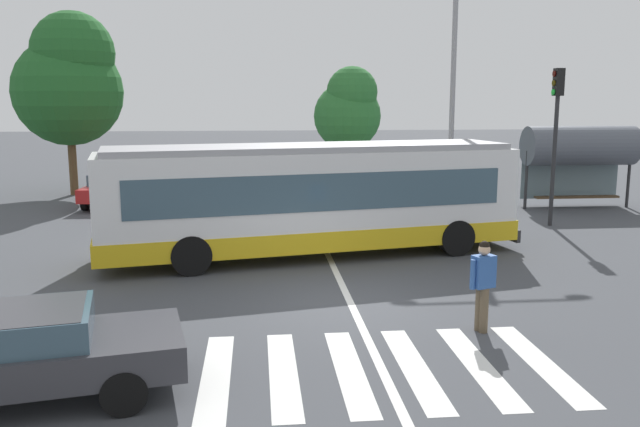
% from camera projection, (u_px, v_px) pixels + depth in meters
% --- Properties ---
extents(ground_plane, '(160.00, 160.00, 0.00)m').
position_uv_depth(ground_plane, '(342.00, 303.00, 13.82)').
color(ground_plane, '#424449').
extents(city_transit_bus, '(11.79, 4.74, 3.06)m').
position_uv_depth(city_transit_bus, '(312.00, 199.00, 17.77)').
color(city_transit_bus, black).
rests_on(city_transit_bus, ground_plane).
extents(pedestrian_crossing_street, '(0.55, 0.38, 1.72)m').
position_uv_depth(pedestrian_crossing_street, '(483.00, 281.00, 11.94)').
color(pedestrian_crossing_street, brown).
rests_on(pedestrian_crossing_street, ground_plane).
extents(foreground_sedan, '(4.76, 2.64, 1.35)m').
position_uv_depth(foreground_sedan, '(17.00, 351.00, 9.15)').
color(foreground_sedan, black).
rests_on(foreground_sedan, ground_plane).
extents(parked_car_red, '(2.08, 4.60, 1.35)m').
position_uv_depth(parked_car_red, '(115.00, 186.00, 26.62)').
color(parked_car_red, black).
rests_on(parked_car_red, ground_plane).
extents(parked_car_black, '(2.08, 4.60, 1.35)m').
position_uv_depth(parked_car_black, '(183.00, 187.00, 26.55)').
color(parked_car_black, black).
rests_on(parked_car_black, ground_plane).
extents(parked_car_charcoal, '(2.22, 4.64, 1.35)m').
position_uv_depth(parked_car_charcoal, '(245.00, 184.00, 27.36)').
color(parked_car_charcoal, black).
rests_on(parked_car_charcoal, ground_plane).
extents(parked_car_white, '(2.17, 4.63, 1.35)m').
position_uv_depth(parked_car_white, '(315.00, 183.00, 27.62)').
color(parked_car_white, black).
rests_on(parked_car_white, ground_plane).
extents(parked_car_champagne, '(2.08, 4.60, 1.35)m').
position_uv_depth(parked_car_champagne, '(377.00, 183.00, 27.56)').
color(parked_car_champagne, black).
rests_on(parked_car_champagne, ground_plane).
extents(parked_car_teal, '(2.02, 4.57, 1.35)m').
position_uv_depth(parked_car_teal, '(436.00, 182.00, 27.86)').
color(parked_car_teal, black).
rests_on(parked_car_teal, ground_plane).
extents(traffic_light_far_corner, '(0.33, 0.32, 5.28)m').
position_uv_depth(traffic_light_far_corner, '(556.00, 122.00, 21.71)').
color(traffic_light_far_corner, '#28282B').
rests_on(traffic_light_far_corner, ground_plane).
extents(bus_stop_shelter, '(4.36, 1.54, 3.25)m').
position_uv_depth(bus_stop_shelter, '(580.00, 147.00, 25.53)').
color(bus_stop_shelter, '#28282B').
rests_on(bus_stop_shelter, ground_plane).
extents(twin_arm_street_lamp, '(4.48, 0.32, 10.25)m').
position_uv_depth(twin_arm_street_lamp, '(454.00, 48.00, 24.65)').
color(twin_arm_street_lamp, '#939399').
rests_on(twin_arm_street_lamp, ground_plane).
extents(background_tree_left, '(4.77, 4.77, 8.07)m').
position_uv_depth(background_tree_left, '(70.00, 80.00, 28.67)').
color(background_tree_left, brown).
rests_on(background_tree_left, ground_plane).
extents(background_tree_right, '(3.26, 3.26, 5.85)m').
position_uv_depth(background_tree_right, '(349.00, 109.00, 31.39)').
color(background_tree_right, brown).
rests_on(background_tree_right, ground_plane).
extents(crosswalk_painted_stripes, '(5.71, 3.37, 0.01)m').
position_uv_depth(crosswalk_painted_stripes, '(382.00, 369.00, 10.41)').
color(crosswalk_painted_stripes, silver).
rests_on(crosswalk_painted_stripes, ground_plane).
extents(lane_center_line, '(0.16, 24.00, 0.01)m').
position_uv_depth(lane_center_line, '(338.00, 277.00, 15.80)').
color(lane_center_line, silver).
rests_on(lane_center_line, ground_plane).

